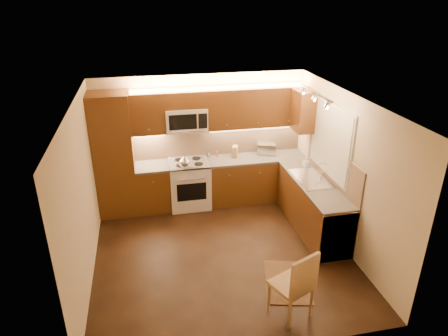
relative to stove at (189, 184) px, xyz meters
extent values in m
cube|color=black|center=(0.30, -1.68, -0.46)|extent=(4.00, 4.00, 0.01)
cube|color=beige|center=(0.30, -1.68, 2.04)|extent=(4.00, 4.00, 0.01)
cube|color=beige|center=(0.30, 0.32, 0.79)|extent=(4.00, 0.01, 2.50)
cube|color=beige|center=(0.30, -3.67, 0.79)|extent=(4.00, 0.01, 2.50)
cube|color=beige|center=(-1.70, -1.68, 0.79)|extent=(0.01, 4.00, 2.50)
cube|color=beige|center=(2.30, -1.68, 0.79)|extent=(0.01, 4.00, 2.50)
cube|color=#4B2910|center=(-1.35, 0.02, 0.69)|extent=(0.70, 0.60, 2.30)
cube|color=#4B2910|center=(-0.69, 0.02, -0.03)|extent=(0.62, 0.60, 0.86)
cube|color=#34312F|center=(-0.69, 0.02, 0.42)|extent=(0.62, 0.60, 0.04)
cube|color=#4B2910|center=(1.34, 0.02, -0.03)|extent=(1.92, 0.60, 0.86)
cube|color=#34312F|center=(1.34, 0.02, 0.42)|extent=(1.92, 0.60, 0.04)
cube|color=#4B2910|center=(2.00, -1.28, -0.03)|extent=(0.60, 2.00, 0.86)
cube|color=#34312F|center=(2.00, -1.28, 0.42)|extent=(0.60, 2.00, 0.04)
cube|color=silver|center=(2.00, -1.98, -0.03)|extent=(0.58, 0.60, 0.84)
cube|color=tan|center=(0.65, 0.31, 0.74)|extent=(3.30, 0.02, 0.60)
cube|color=tan|center=(2.29, -1.28, 0.74)|extent=(0.02, 2.00, 0.60)
cube|color=#4B2910|center=(-0.69, 0.15, 1.42)|extent=(0.62, 0.35, 0.75)
cube|color=#4B2910|center=(1.34, 0.15, 1.42)|extent=(1.92, 0.35, 0.75)
cube|color=#4B2910|center=(0.00, 0.15, 1.63)|extent=(0.76, 0.35, 0.31)
cube|color=#4B2910|center=(2.12, -0.28, 1.42)|extent=(0.35, 0.50, 0.75)
cube|color=silver|center=(2.29, -1.12, 1.14)|extent=(0.03, 1.44, 1.24)
cube|color=silver|center=(2.27, -1.12, 1.14)|extent=(0.02, 1.36, 1.16)
cube|color=silver|center=(1.85, -1.27, 2.00)|extent=(0.04, 1.20, 0.03)
cube|color=silver|center=(1.58, 0.17, 0.55)|extent=(0.43, 0.36, 0.22)
cube|color=#A8844C|center=(0.93, 0.14, 0.55)|extent=(0.15, 0.18, 0.22)
cylinder|color=silver|center=(0.44, 0.26, 0.49)|extent=(0.06, 0.06, 0.09)
cylinder|color=brown|center=(0.44, 0.21, 0.49)|extent=(0.05, 0.05, 0.09)
cylinder|color=silver|center=(0.44, 0.20, 0.49)|extent=(0.06, 0.06, 0.10)
cylinder|color=#9E5E2F|center=(0.59, 0.21, 0.49)|extent=(0.04, 0.04, 0.11)
imported|color=white|center=(2.10, -0.61, 0.53)|extent=(0.10, 0.10, 0.18)
cube|color=black|center=(1.10, -2.58, -0.45)|extent=(0.85, 1.08, 0.01)
camera|label=1|loc=(-0.76, -6.95, 3.46)|focal=32.18mm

